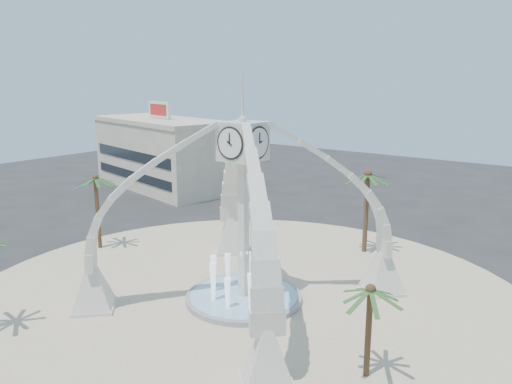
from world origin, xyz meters
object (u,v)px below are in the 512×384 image
Objects in this scene: fountain at (244,297)px; palm_north at (368,175)px; clock_tower at (243,210)px; palm_east at (371,291)px; palm_west at (95,179)px.

fountain is 15.80m from palm_north.
clock_tower is 3.29× the size of palm_east.
palm_west is (-27.73, 3.96, 1.61)m from palm_east.
clock_tower reaches higher than palm_north.
fountain is 1.12× the size of palm_west.
palm_east is 19.37m from palm_north.
fountain is at bearing -2.41° from palm_west.
palm_west is at bearing -145.44° from palm_north.
palm_east is at bearing -17.00° from clock_tower.
clock_tower is 11.22m from palm_east.
palm_north is at bearing 34.56° from palm_west.
palm_north is (2.37, 14.16, 0.40)m from clock_tower.
fountain is at bearing 90.00° from clock_tower.
clock_tower is 6.20m from fountain.
fountain is 11.95m from palm_east.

